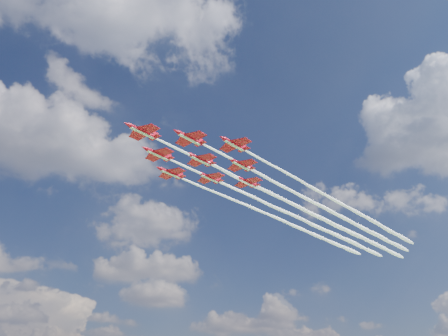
{
  "coord_description": "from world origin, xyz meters",
  "views": [
    {
      "loc": [
        -29.1,
        -114.37,
        14.31
      ],
      "look_at": [
        8.16,
        -2.74,
        74.01
      ],
      "focal_mm": 35.0,
      "sensor_mm": 36.0,
      "label": 1
    }
  ],
  "objects": [
    {
      "name": "jet_lead",
      "position": [
        34.0,
        13.9,
        74.56
      ],
      "size": [
        111.98,
        63.81,
        2.72
      ],
      "rotation": [
        0.0,
        0.0,
        0.5
      ],
      "color": "red"
    },
    {
      "name": "jet_row2_port",
      "position": [
        46.54,
        13.26,
        74.56
      ],
      "size": [
        111.98,
        63.81,
        2.72
      ],
      "rotation": [
        0.0,
        0.0,
        0.5
      ],
      "color": "red"
    },
    {
      "name": "jet_row2_starb",
      "position": [
        40.14,
        24.85,
        74.56
      ],
      "size": [
        111.98,
        63.81,
        2.72
      ],
      "rotation": [
        0.0,
        0.0,
        0.5
      ],
      "color": "red"
    },
    {
      "name": "jet_row3_port",
      "position": [
        59.07,
        12.61,
        74.56
      ],
      "size": [
        111.98,
        63.81,
        2.72
      ],
      "rotation": [
        0.0,
        0.0,
        0.5
      ],
      "color": "red"
    },
    {
      "name": "jet_row3_centre",
      "position": [
        52.68,
        24.2,
        74.56
      ],
      "size": [
        111.98,
        63.81,
        2.72
      ],
      "rotation": [
        0.0,
        0.0,
        0.5
      ],
      "color": "red"
    },
    {
      "name": "jet_row3_starb",
      "position": [
        46.29,
        35.8,
        74.56
      ],
      "size": [
        111.98,
        63.81,
        2.72
      ],
      "rotation": [
        0.0,
        0.0,
        0.5
      ],
      "color": "red"
    },
    {
      "name": "jet_row4_port",
      "position": [
        65.22,
        23.56,
        74.56
      ],
      "size": [
        111.98,
        63.81,
        2.72
      ],
      "rotation": [
        0.0,
        0.0,
        0.5
      ],
      "color": "red"
    },
    {
      "name": "jet_row4_starb",
      "position": [
        58.83,
        35.15,
        74.56
      ],
      "size": [
        111.98,
        63.81,
        2.72
      ],
      "rotation": [
        0.0,
        0.0,
        0.5
      ],
      "color": "red"
    },
    {
      "name": "jet_tail",
      "position": [
        71.37,
        34.5,
        74.56
      ],
      "size": [
        111.98,
        63.81,
        2.72
      ],
      "rotation": [
        0.0,
        0.0,
        0.5
      ],
      "color": "red"
    }
  ]
}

